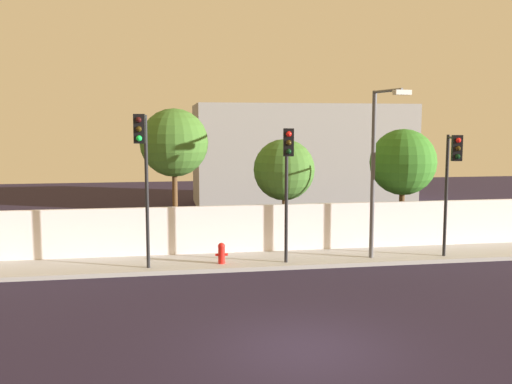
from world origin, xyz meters
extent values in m
plane|color=black|center=(0.00, 0.00, 0.00)|extent=(80.00, 80.00, 0.00)
cube|color=#A5A5A5|center=(0.00, 8.20, 0.07)|extent=(36.00, 2.40, 0.15)
cube|color=white|center=(0.00, 9.49, 1.05)|extent=(36.00, 0.18, 1.80)
cylinder|color=black|center=(1.22, 7.55, 2.52)|extent=(0.12, 0.12, 4.73)
cylinder|color=black|center=(1.10, 6.90, 4.78)|extent=(0.31, 1.32, 0.08)
cube|color=black|center=(0.99, 6.25, 4.43)|extent=(0.37, 0.26, 0.90)
sphere|color=red|center=(0.96, 6.13, 4.70)|extent=(0.18, 0.18, 0.18)
sphere|color=#33260A|center=(0.96, 6.13, 4.42)|extent=(0.18, 0.18, 0.18)
sphere|color=black|center=(0.96, 6.13, 4.14)|extent=(0.18, 0.18, 0.18)
cylinder|color=black|center=(-3.59, 7.55, 2.74)|extent=(0.12, 0.12, 5.18)
cylinder|color=black|center=(-3.67, 6.80, 5.23)|extent=(0.23, 1.51, 0.08)
cube|color=black|center=(-3.74, 6.05, 4.88)|extent=(0.36, 0.23, 0.90)
sphere|color=black|center=(-3.75, 5.93, 5.15)|extent=(0.18, 0.18, 0.18)
sphere|color=#33260A|center=(-3.75, 5.93, 4.87)|extent=(0.18, 0.18, 0.18)
sphere|color=#19F24C|center=(-3.75, 5.93, 4.59)|extent=(0.18, 0.18, 0.18)
cylinder|color=black|center=(7.24, 7.55, 2.40)|extent=(0.12, 0.12, 4.50)
cylinder|color=black|center=(7.14, 7.04, 4.55)|extent=(0.29, 1.05, 0.08)
cube|color=black|center=(7.03, 6.52, 4.20)|extent=(0.37, 0.26, 0.90)
sphere|color=red|center=(7.01, 6.40, 4.47)|extent=(0.18, 0.18, 0.18)
sphere|color=#33260A|center=(7.01, 6.40, 4.19)|extent=(0.18, 0.18, 0.18)
sphere|color=black|center=(7.01, 6.40, 3.91)|extent=(0.18, 0.18, 0.18)
cylinder|color=#4C4C51|center=(4.47, 7.75, 3.18)|extent=(0.16, 0.16, 6.06)
cylinder|color=#4C4C51|center=(4.62, 6.92, 6.16)|extent=(0.40, 1.68, 0.10)
cube|color=beige|center=(4.76, 6.08, 6.06)|extent=(0.63, 0.34, 0.16)
cylinder|color=red|center=(-1.06, 7.74, 0.44)|extent=(0.24, 0.24, 0.57)
sphere|color=red|center=(-1.06, 7.74, 0.76)|extent=(0.26, 0.26, 0.26)
cylinder|color=red|center=(-1.23, 7.74, 0.46)|extent=(0.10, 0.09, 0.09)
cylinder|color=red|center=(-0.89, 7.74, 0.46)|extent=(0.10, 0.09, 0.09)
cylinder|color=brown|center=(-2.58, 10.53, 1.80)|extent=(0.20, 0.20, 3.59)
sphere|color=#3B6925|center=(-2.58, 10.53, 4.32)|extent=(2.64, 2.64, 2.64)
cylinder|color=brown|center=(1.78, 10.53, 1.27)|extent=(0.15, 0.15, 2.53)
sphere|color=#3C6A28|center=(1.78, 10.53, 3.21)|extent=(2.47, 2.47, 2.47)
cylinder|color=brown|center=(6.85, 10.53, 1.35)|extent=(0.23, 0.23, 2.71)
sphere|color=#317022|center=(6.85, 10.53, 3.47)|extent=(2.75, 2.75, 2.75)
cube|color=#949494|center=(5.72, 23.49, 3.14)|extent=(13.33, 6.00, 6.28)
camera|label=1|loc=(-3.16, -11.94, 4.96)|focal=40.26mm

